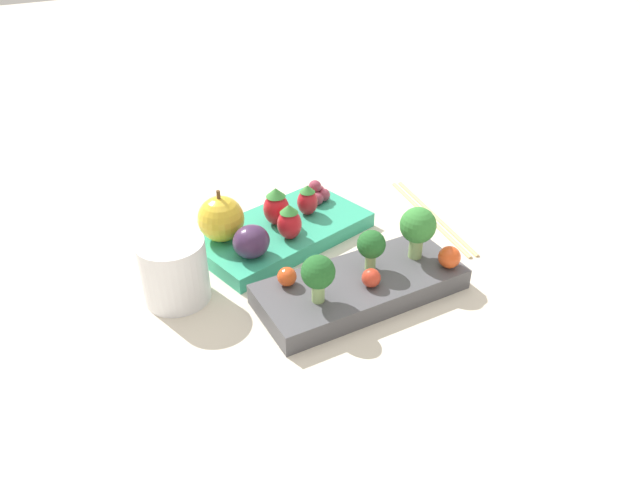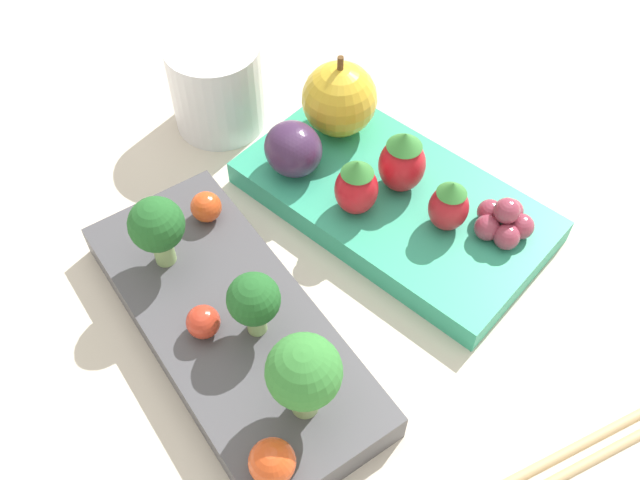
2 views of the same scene
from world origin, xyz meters
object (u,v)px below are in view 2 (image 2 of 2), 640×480
object	(u,v)px
broccoli_floret_2	(304,374)
plum	(293,149)
apple	(339,99)
cherry_tomato_2	(206,207)
strawberry_2	(356,187)
cherry_tomato_0	(207,327)
strawberry_1	(449,205)
grape_cluster	(504,221)
strawberry_0	(402,161)
broccoli_floret_1	(254,301)
drinking_cup	(217,85)
bento_box_fruit	(394,201)
broccoli_floret_0	(157,227)
chopsticks_pair	(546,473)
bento_box_savoury	(235,331)
cherry_tomato_1	(272,462)

from	to	relation	value
broccoli_floret_2	plum	bearing A→B (deg)	-35.32
apple	cherry_tomato_2	bearing A→B (deg)	97.22
strawberry_2	broccoli_floret_2	bearing A→B (deg)	129.10
cherry_tomato_0	strawberry_1	size ratio (longest dim) A/B	0.50
grape_cluster	strawberry_0	bearing A→B (deg)	19.06
broccoli_floret_1	strawberry_1	distance (m)	0.15
strawberry_0	plum	distance (m)	0.08
broccoli_floret_2	drinking_cup	bearing A→B (deg)	-23.20
apple	drinking_cup	distance (m)	0.10
broccoli_floret_1	cherry_tomato_0	bearing A→B (deg)	61.98
bento_box_fruit	strawberry_1	bearing A→B (deg)	-170.71
broccoli_floret_0	cherry_tomato_2	bearing A→B (deg)	-71.97
strawberry_1	broccoli_floret_2	bearing A→B (deg)	106.76
plum	chopsticks_pair	xyz separation A→B (m)	(-0.26, 0.02, -0.04)
cherry_tomato_2	strawberry_2	distance (m)	0.10
broccoli_floret_1	strawberry_0	distance (m)	0.15
strawberry_0	drinking_cup	size ratio (longest dim) A/B	0.69
broccoli_floret_2	strawberry_1	bearing A→B (deg)	-73.24
bento_box_savoury	cherry_tomato_2	world-z (taller)	cherry_tomato_2
apple	strawberry_1	xyz separation A→B (m)	(-0.12, 0.00, -0.01)
bento_box_fruit	strawberry_2	xyz separation A→B (m)	(0.01, 0.03, 0.03)
strawberry_1	strawberry_2	world-z (taller)	strawberry_2
apple	bento_box_fruit	bearing A→B (deg)	171.71
broccoli_floret_0	chopsticks_pair	size ratio (longest dim) A/B	0.26
grape_cluster	bento_box_savoury	bearing A→B (deg)	74.16
cherry_tomato_1	plum	bearing A→B (deg)	-40.03
apple	strawberry_1	distance (m)	0.12
drinking_cup	cherry_tomato_1	bearing A→B (deg)	151.95
broccoli_floret_1	grape_cluster	xyz separation A→B (m)	(-0.04, -0.17, -0.02)
strawberry_0	cherry_tomato_0	bearing A→B (deg)	97.12
cherry_tomato_0	drinking_cup	size ratio (longest dim) A/B	0.28
cherry_tomato_0	plum	bearing A→B (deg)	-56.94
cherry_tomato_2	apple	distance (m)	0.13
strawberry_1	apple	bearing A→B (deg)	-1.93
broccoli_floret_2	strawberry_2	distance (m)	0.16
broccoli_floret_0	cherry_tomato_1	world-z (taller)	broccoli_floret_0
strawberry_1	cherry_tomato_1	bearing A→B (deg)	108.80
chopsticks_pair	apple	bearing A→B (deg)	-15.25
chopsticks_pair	broccoli_floret_2	bearing A→B (deg)	38.90
broccoli_floret_2	strawberry_0	size ratio (longest dim) A/B	1.24
strawberry_0	drinking_cup	distance (m)	0.16
bento_box_fruit	cherry_tomato_2	world-z (taller)	cherry_tomato_2
bento_box_fruit	grape_cluster	bearing A→B (deg)	-155.39
grape_cluster	cherry_tomato_1	bearing A→B (deg)	99.89
bento_box_savoury	bento_box_fruit	bearing A→B (deg)	-82.85
apple	drinking_cup	xyz separation A→B (m)	(0.08, 0.06, -0.01)
cherry_tomato_2	strawberry_2	size ratio (longest dim) A/B	0.46
broccoli_floret_0	broccoli_floret_2	size ratio (longest dim) A/B	0.86
cherry_tomato_1	apple	xyz separation A→B (m)	(0.18, -0.20, 0.01)
apple	broccoli_floret_0	bearing A→B (deg)	99.90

